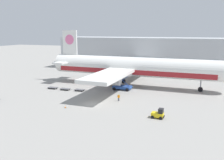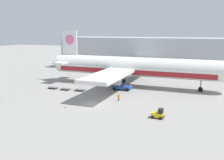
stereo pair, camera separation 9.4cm
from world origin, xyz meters
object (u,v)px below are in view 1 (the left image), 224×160
(baggage_dolly_lead, at_px, (53,88))
(traffic_cone_near, at_px, (65,107))
(scissor_lift_loader, at_px, (122,83))
(baggage_dolly_third, at_px, (80,90))
(baggage_tug_foreground, at_px, (158,114))
(airplane_main, at_px, (130,67))
(ground_crew_near, at_px, (119,97))
(baggage_dolly_second, at_px, (65,89))

(baggage_dolly_lead, bearing_deg, traffic_cone_near, -48.46)
(scissor_lift_loader, relative_size, baggage_dolly_third, 1.41)
(baggage_tug_foreground, bearing_deg, scissor_lift_loader, 127.59)
(baggage_tug_foreground, xyz_separation_m, baggage_dolly_lead, (-34.01, 13.47, -0.49))
(baggage_tug_foreground, xyz_separation_m, traffic_cone_near, (-20.47, -1.08, -0.59))
(airplane_main, height_order, baggage_tug_foreground, airplane_main)
(scissor_lift_loader, xyz_separation_m, baggage_tug_foreground, (14.63, -20.08, -1.06))
(scissor_lift_loader, xyz_separation_m, baggage_dolly_lead, (-19.38, -6.61, -1.55))
(baggage_dolly_lead, bearing_deg, baggage_dolly_third, 1.85)
(ground_crew_near, bearing_deg, baggage_dolly_third, -45.45)
(scissor_lift_loader, height_order, baggage_dolly_third, scissor_lift_loader)
(scissor_lift_loader, xyz_separation_m, baggage_dolly_third, (-10.64, -6.12, -1.55))
(airplane_main, distance_m, ground_crew_near, 18.16)
(baggage_dolly_second, distance_m, traffic_cone_near, 17.19)
(baggage_dolly_third, height_order, traffic_cone_near, traffic_cone_near)
(baggage_dolly_second, xyz_separation_m, baggage_dolly_third, (4.44, 0.54, 0.00))
(baggage_dolly_lead, height_order, baggage_dolly_third, same)
(airplane_main, bearing_deg, baggage_tug_foreground, -61.94)
(baggage_dolly_second, height_order, ground_crew_near, ground_crew_near)
(airplane_main, height_order, scissor_lift_loader, airplane_main)
(scissor_lift_loader, distance_m, baggage_dolly_second, 16.55)
(baggage_dolly_lead, distance_m, ground_crew_near, 23.11)
(baggage_dolly_lead, bearing_deg, airplane_main, 30.40)
(baggage_dolly_lead, bearing_deg, scissor_lift_loader, 17.43)
(airplane_main, distance_m, baggage_dolly_second, 20.69)
(baggage_dolly_second, distance_m, baggage_dolly_third, 4.47)
(airplane_main, distance_m, scissor_lift_loader, 6.97)
(baggage_dolly_second, bearing_deg, baggage_dolly_lead, 178.01)
(airplane_main, bearing_deg, traffic_cone_near, -103.90)
(baggage_tug_foreground, distance_m, ground_crew_near, 14.28)
(airplane_main, distance_m, baggage_dolly_lead, 24.09)
(baggage_tug_foreground, bearing_deg, baggage_dolly_lead, 159.91)
(baggage_dolly_third, distance_m, traffic_cone_near, 15.79)
(baggage_dolly_lead, relative_size, traffic_cone_near, 6.42)
(baggage_tug_foreground, xyz_separation_m, baggage_dolly_third, (-25.27, 13.97, -0.49))
(airplane_main, relative_size, scissor_lift_loader, 11.11)
(scissor_lift_loader, relative_size, baggage_dolly_second, 1.41)
(baggage_tug_foreground, height_order, ground_crew_near, baggage_tug_foreground)
(baggage_tug_foreground, distance_m, baggage_dolly_second, 32.60)
(airplane_main, xyz_separation_m, baggage_dolly_third, (-11.20, -11.87, -5.45))
(airplane_main, bearing_deg, baggage_dolly_third, -133.84)
(airplane_main, relative_size, baggage_dolly_lead, 15.61)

